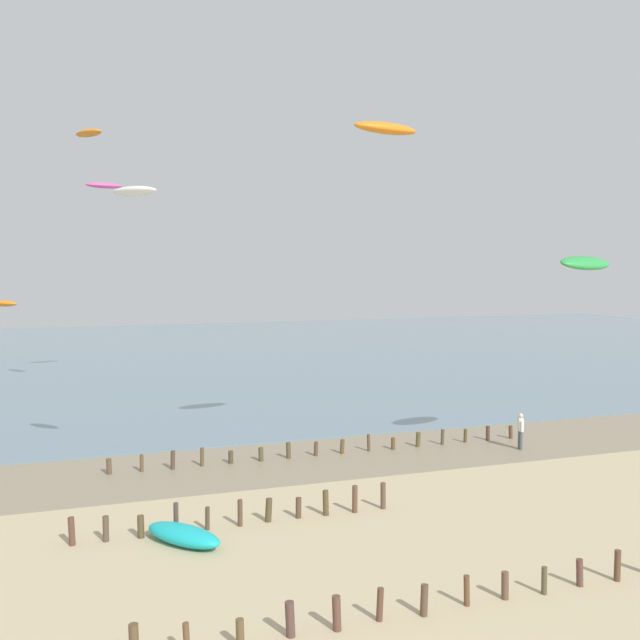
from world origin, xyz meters
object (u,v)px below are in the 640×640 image
(kite_aloft_8, at_px, (104,185))
(kite_aloft_4, at_px, (89,133))
(kite_aloft_7, at_px, (2,303))
(kite_aloft_5, at_px, (134,191))
(kite_aloft_6, at_px, (386,128))
(kite_aloft_0, at_px, (585,263))
(grounded_kite, at_px, (183,535))
(person_right_flank, at_px, (520,430))

(kite_aloft_8, bearing_deg, kite_aloft_4, 68.88)
(kite_aloft_4, bearing_deg, kite_aloft_7, 13.10)
(kite_aloft_5, bearing_deg, kite_aloft_6, -133.87)
(kite_aloft_5, distance_m, kite_aloft_7, 22.84)
(kite_aloft_5, relative_size, kite_aloft_8, 0.85)
(kite_aloft_6, bearing_deg, kite_aloft_4, 112.17)
(kite_aloft_5, height_order, kite_aloft_7, kite_aloft_5)
(kite_aloft_0, xyz_separation_m, kite_aloft_5, (-18.27, 2.11, 2.61))
(grounded_kite, xyz_separation_m, kite_aloft_0, (17.36, 3.32, 8.40))
(kite_aloft_0, bearing_deg, kite_aloft_5, -21.61)
(grounded_kite, xyz_separation_m, kite_aloft_8, (-1.41, 28.93, 13.71))
(kite_aloft_0, xyz_separation_m, kite_aloft_8, (-18.77, 25.62, 5.30))
(kite_aloft_7, distance_m, kite_aloft_8, 10.32)
(kite_aloft_6, bearing_deg, kite_aloft_8, 101.35)
(grounded_kite, relative_size, kite_aloft_6, 0.96)
(kite_aloft_4, xyz_separation_m, kite_aloft_8, (0.95, 7.31, -2.15))
(person_right_flank, distance_m, kite_aloft_8, 31.62)
(kite_aloft_0, height_order, kite_aloft_4, kite_aloft_4)
(kite_aloft_4, bearing_deg, kite_aloft_8, -41.60)
(grounded_kite, height_order, kite_aloft_8, kite_aloft_8)
(person_right_flank, relative_size, kite_aloft_6, 0.57)
(kite_aloft_5, bearing_deg, person_right_flank, -128.46)
(kite_aloft_4, bearing_deg, person_right_flank, -163.32)
(kite_aloft_0, height_order, kite_aloft_7, kite_aloft_0)
(kite_aloft_4, distance_m, kite_aloft_5, 16.97)
(kite_aloft_7, bearing_deg, person_right_flank, 4.51)
(kite_aloft_4, xyz_separation_m, kite_aloft_7, (-5.41, 4.99, -9.94))
(kite_aloft_0, relative_size, kite_aloft_7, 1.22)
(kite_aloft_4, relative_size, kite_aloft_6, 0.76)
(kite_aloft_6, height_order, kite_aloft_8, kite_aloft_6)
(person_right_flank, bearing_deg, kite_aloft_6, -170.09)
(grounded_kite, relative_size, kite_aloft_4, 1.25)
(kite_aloft_7, bearing_deg, grounded_kite, -29.23)
(kite_aloft_4, distance_m, kite_aloft_6, 20.17)
(grounded_kite, height_order, kite_aloft_5, kite_aloft_5)
(grounded_kite, bearing_deg, kite_aloft_0, -118.18)
(person_right_flank, bearing_deg, kite_aloft_4, 140.85)
(kite_aloft_4, bearing_deg, kite_aloft_0, -167.03)
(grounded_kite, relative_size, kite_aloft_0, 0.93)
(kite_aloft_5, bearing_deg, grounded_kite, 148.16)
(grounded_kite, bearing_deg, kite_aloft_6, -99.57)
(kite_aloft_0, xyz_separation_m, kite_aloft_7, (-25.12, 23.30, -2.48))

